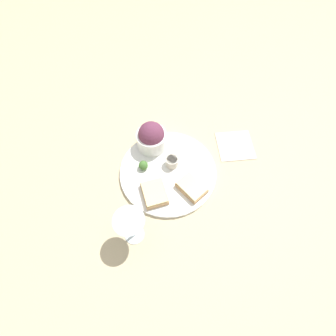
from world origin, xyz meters
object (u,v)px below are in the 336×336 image
sauce_ramekin (172,161)px  wine_glass (130,225)px  cheese_toast_far (192,188)px  napkin (235,145)px  salad_bowl (152,137)px  cheese_toast_near (154,193)px

sauce_ramekin → wine_glass: wine_glass is taller
cheese_toast_far → wine_glass: wine_glass is taller
cheese_toast_far → napkin: 0.26m
salad_bowl → cheese_toast_near: salad_bowl is taller
sauce_ramekin → wine_glass: (0.15, -0.23, 0.07)m
sauce_ramekin → cheese_toast_near: sauce_ramekin is taller
salad_bowl → cheese_toast_far: salad_bowl is taller
cheese_toast_near → wine_glass: wine_glass is taller
sauce_ramekin → napkin: bearing=78.5°
cheese_toast_near → napkin: (-0.02, 0.36, -0.02)m
cheese_toast_near → wine_glass: (0.08, -0.12, 0.08)m
salad_bowl → cheese_toast_far: size_ratio=1.06×
cheese_toast_far → cheese_toast_near: bearing=-112.1°
sauce_ramekin → napkin: 0.26m
salad_bowl → sauce_ramekin: bearing=9.4°
napkin → wine_glass: bearing=-78.5°
wine_glass → napkin: wine_glass is taller
wine_glass → salad_bowl: bearing=140.3°
sauce_ramekin → cheese_toast_near: bearing=-58.1°
cheese_toast_near → cheese_toast_far: bearing=67.9°
salad_bowl → cheese_toast_near: (0.18, -0.09, -0.04)m
cheese_toast_near → cheese_toast_far: same height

